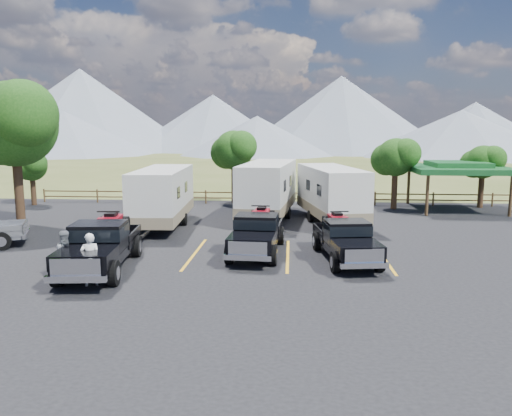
# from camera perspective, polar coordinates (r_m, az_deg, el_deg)

# --- Properties ---
(ground) EXTENTS (320.00, 320.00, 0.00)m
(ground) POSITION_cam_1_polar(r_m,az_deg,el_deg) (17.61, -3.06, -8.67)
(ground) COLOR #485323
(ground) RESTS_ON ground
(asphalt_lot) EXTENTS (44.00, 34.00, 0.04)m
(asphalt_lot) POSITION_cam_1_polar(r_m,az_deg,el_deg) (20.46, -2.02, -6.08)
(asphalt_lot) COLOR black
(asphalt_lot) RESTS_ON ground
(stall_lines) EXTENTS (12.12, 5.50, 0.01)m
(stall_lines) POSITION_cam_1_polar(r_m,az_deg,el_deg) (21.42, -1.74, -5.32)
(stall_lines) COLOR gold
(stall_lines) RESTS_ON asphalt_lot
(tree_big_nw) EXTENTS (5.54, 5.18, 7.84)m
(tree_big_nw) POSITION_cam_1_polar(r_m,az_deg,el_deg) (29.56, -25.99, 8.61)
(tree_big_nw) COLOR black
(tree_big_nw) RESTS_ON ground
(tree_ne_a) EXTENTS (3.11, 2.92, 4.76)m
(tree_ne_a) POSITION_cam_1_polar(r_m,az_deg,el_deg) (34.40, 15.63, 5.59)
(tree_ne_a) COLOR black
(tree_ne_a) RESTS_ON ground
(tree_ne_b) EXTENTS (2.77, 2.59, 4.27)m
(tree_ne_b) POSITION_cam_1_polar(r_m,az_deg,el_deg) (37.03, 24.47, 4.79)
(tree_ne_b) COLOR black
(tree_ne_b) RESTS_ON ground
(tree_north) EXTENTS (3.46, 3.24, 5.25)m
(tree_north) POSITION_cam_1_polar(r_m,az_deg,el_deg) (35.93, -2.58, 6.60)
(tree_north) COLOR black
(tree_north) RESTS_ON ground
(tree_nw_small) EXTENTS (2.59, 2.43, 3.85)m
(tree_nw_small) POSITION_cam_1_polar(r_m,az_deg,el_deg) (38.31, -24.28, 4.39)
(tree_nw_small) COLOR black
(tree_nw_small) RESTS_ON ground
(rail_fence) EXTENTS (36.12, 0.12, 1.00)m
(rail_fence) POSITION_cam_1_polar(r_m,az_deg,el_deg) (35.46, 3.84, 1.32)
(rail_fence) COLOR #503B22
(rail_fence) RESTS_ON ground
(pavilion) EXTENTS (6.20, 6.20, 3.22)m
(pavilion) POSITION_cam_1_polar(r_m,az_deg,el_deg) (35.45, 21.99, 4.23)
(pavilion) COLOR #503B22
(pavilion) RESTS_ON ground
(mountain_range) EXTENTS (209.00, 71.00, 20.00)m
(mountain_range) POSITION_cam_1_polar(r_m,az_deg,el_deg) (123.03, -0.50, 10.20)
(mountain_range) COLOR slate
(mountain_range) RESTS_ON ground
(rig_left) EXTENTS (2.70, 6.36, 2.06)m
(rig_left) POSITION_cam_1_polar(r_m,az_deg,el_deg) (19.87, -17.27, -3.93)
(rig_left) COLOR black
(rig_left) RESTS_ON asphalt_lot
(rig_center) EXTENTS (2.29, 5.82, 1.91)m
(rig_center) POSITION_cam_1_polar(r_m,az_deg,el_deg) (21.51, 0.16, -2.74)
(rig_center) COLOR black
(rig_center) RESTS_ON asphalt_lot
(rig_right) EXTENTS (2.55, 5.70, 1.84)m
(rig_right) POSITION_cam_1_polar(r_m,az_deg,el_deg) (20.77, 10.15, -3.42)
(rig_right) COLOR black
(rig_right) RESTS_ON asphalt_lot
(trailer_left) EXTENTS (2.80, 9.15, 3.17)m
(trailer_left) POSITION_cam_1_polar(r_m,az_deg,el_deg) (27.70, -10.61, 1.30)
(trailer_left) COLOR silver
(trailer_left) RESTS_ON asphalt_lot
(trailer_center) EXTENTS (3.34, 9.69, 3.35)m
(trailer_center) POSITION_cam_1_polar(r_m,az_deg,el_deg) (29.50, 1.38, 2.10)
(trailer_center) COLOR silver
(trailer_center) RESTS_ON asphalt_lot
(trailer_right) EXTENTS (3.76, 9.14, 3.16)m
(trailer_right) POSITION_cam_1_polar(r_m,az_deg,el_deg) (28.68, 8.57, 1.61)
(trailer_right) COLOR silver
(trailer_right) RESTS_ON asphalt_lot
(person_a) EXTENTS (0.79, 0.67, 1.84)m
(person_a) POSITION_cam_1_polar(r_m,az_deg,el_deg) (17.97, -18.42, -5.59)
(person_a) COLOR white
(person_a) RESTS_ON asphalt_lot
(person_b) EXTENTS (1.08, 1.10, 1.79)m
(person_b) POSITION_cam_1_polar(r_m,az_deg,el_deg) (18.91, -20.83, -5.08)
(person_b) COLOR slate
(person_b) RESTS_ON asphalt_lot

